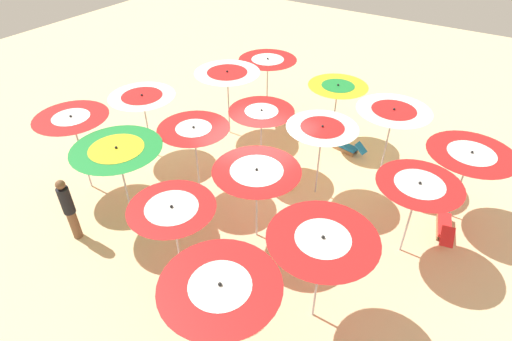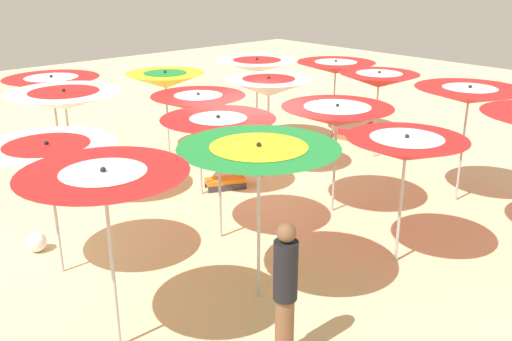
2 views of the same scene
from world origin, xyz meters
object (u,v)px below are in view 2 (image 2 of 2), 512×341
Objects in this scene: beach_umbrella_11 at (379,80)px; beachgoer_1 at (285,289)px; beach_umbrella_8 at (65,100)px; lounger_2 at (230,179)px; beach_umbrella_7 at (469,96)px; beach_umbrella_4 at (48,154)px; beach_umbrella_12 at (52,84)px; beach_umbrella_6 at (337,116)px; beach_umbrella_14 at (257,66)px; beach_umbrella_10 at (269,87)px; beach_umbrella_13 at (165,80)px; beach_umbrella_9 at (198,103)px; lounger_0 at (356,134)px; beach_umbrella_5 at (218,128)px; beach_umbrella_0 at (105,188)px; beach_umbrella_15 at (336,68)px; beach_umbrella_1 at (259,158)px; lounger_1 at (202,142)px; beach_ball at (37,242)px; beach_umbrella_2 at (406,149)px.

beach_umbrella_11 reaches higher than beachgoer_1.
beach_umbrella_8 is 1.88× the size of lounger_2.
beach_umbrella_4 is at bearing -19.96° from beach_umbrella_7.
beach_umbrella_7 reaches higher than beach_umbrella_12.
beach_umbrella_6 is 0.93× the size of beach_umbrella_14.
beach_umbrella_4 is 7.64m from beach_umbrella_14.
lounger_2 is at bearing -50.29° from beach_umbrella_7.
beach_umbrella_10 is 3.09m from beach_umbrella_13.
beach_umbrella_9 reaches higher than beach_umbrella_11.
beach_umbrella_12 reaches higher than lounger_0.
beach_umbrella_7 is 1.05× the size of beach_umbrella_10.
beach_umbrella_4 is 0.99× the size of beach_umbrella_9.
beach_umbrella_5 is 1.03× the size of beach_umbrella_11.
beach_umbrella_9 is 1.74× the size of lounger_2.
lounger_0 is (-2.33, 1.59, -1.98)m from beach_umbrella_14.
beach_umbrella_0 reaches higher than lounger_2.
beach_umbrella_15 is at bearing -162.88° from beach_umbrella_10.
beach_umbrella_1 is at bearing 22.55° from beach_umbrella_6.
lounger_2 is at bearing -10.96° from beach_umbrella_11.
beach_umbrella_5 is 3.52m from beach_umbrella_8.
beach_umbrella_11 is at bearing 161.76° from beach_umbrella_8.
beach_umbrella_0 reaches higher than beachgoer_1.
beach_umbrella_7 reaches higher than lounger_0.
beach_umbrella_0 reaches higher than beach_umbrella_15.
lounger_1 is 2.95m from lounger_2.
beach_umbrella_13 is at bearing 175.59° from beach_umbrella_12.
beach_umbrella_12 is at bearing -105.94° from beach_umbrella_8.
beach_umbrella_10 is at bearing -45.36° from beachgoer_1.
beach_umbrella_15 is 1.56× the size of lounger_0.
beach_umbrella_6 is 1.00× the size of beach_umbrella_15.
beach_ball is at bearing 47.10° from beach_umbrella_8.
beach_umbrella_6 is 1.72× the size of lounger_2.
beach_umbrella_0 is 4.73m from beach_umbrella_2.
beach_umbrella_7 reaches higher than beach_umbrella_15.
beach_umbrella_1 is at bearing 64.75° from beach_umbrella_9.
beach_umbrella_7 reaches higher than beach_umbrella_11.
beach_umbrella_1 is at bearing 89.29° from beach_umbrella_12.
beach_umbrella_15 is at bearing 177.90° from beach_umbrella_8.
beach_umbrella_12 is at bearing -4.41° from beach_umbrella_13.
beach_umbrella_8 is 1.02× the size of beach_umbrella_12.
beach_umbrella_0 is 3.39m from beach_umbrella_5.
beach_umbrella_15 is (-5.60, -1.10, -0.05)m from beach_umbrella_9.
lounger_2 is at bearing -179.19° from beach_ball.
beach_umbrella_6 is 4.87m from beachgoer_1.
beach_umbrella_8 reaches higher than beach_umbrella_9.
lounger_1 is (-1.93, -2.54, -1.83)m from beach_umbrella_9.
beach_umbrella_2 is at bearing 114.26° from lounger_2.
beachgoer_1 is 5.13m from beach_ball.
beach_umbrella_0 is 2.03× the size of lounger_1.
lounger_1 is (3.71, -2.26, -0.01)m from lounger_0.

